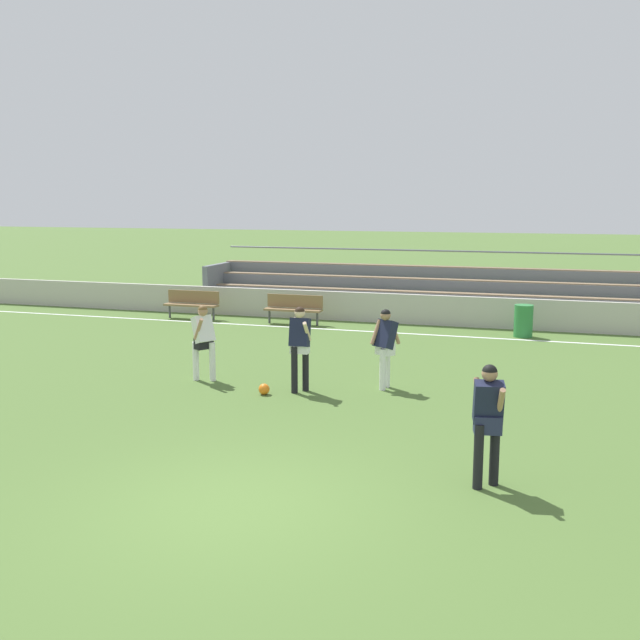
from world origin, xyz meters
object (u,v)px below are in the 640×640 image
at_px(bleacher_stand, 560,293).
at_px(player_dark_trailing_run, 488,415).
at_px(bench_far_left, 192,302).
at_px(player_dark_on_ball, 385,342).
at_px(player_dark_overlapping, 300,341).
at_px(player_white_pressing_high, 203,336).
at_px(soccer_ball, 264,389).
at_px(bench_far_right, 294,307).
at_px(trash_bin, 523,321).

height_order(bleacher_stand, player_dark_trailing_run, bleacher_stand).
height_order(bleacher_stand, bench_far_left, bleacher_stand).
height_order(player_dark_on_ball, player_dark_trailing_run, player_dark_trailing_run).
relative_size(bench_far_left, player_dark_overlapping, 1.05).
bearing_deg(player_dark_overlapping, player_white_pressing_high, 172.68).
xyz_separation_m(bleacher_stand, soccer_ball, (-5.60, -11.39, -0.74)).
bearing_deg(player_dark_overlapping, bench_far_right, 110.37).
bearing_deg(soccer_ball, trash_bin, 59.79).
distance_m(bench_far_left, player_dark_trailing_run, 15.40).
relative_size(trash_bin, player_dark_trailing_run, 0.54).
bearing_deg(bench_far_left, bench_far_right, 0.00).
height_order(bleacher_stand, player_dark_overlapping, bleacher_stand).
bearing_deg(player_white_pressing_high, bench_far_left, 118.95).
xyz_separation_m(bench_far_right, player_dark_trailing_run, (6.78, -11.48, 0.45)).
bearing_deg(bench_far_right, player_white_pressing_high, -85.50).
xyz_separation_m(bench_far_right, bench_far_left, (-3.47, 0.00, 0.00)).
xyz_separation_m(trash_bin, player_dark_overlapping, (-4.00, -7.51, 0.58)).
distance_m(player_dark_overlapping, player_white_pressing_high, 2.27).
bearing_deg(player_white_pressing_high, soccer_ball, -23.05).
bearing_deg(trash_bin, player_dark_on_ball, -109.99).
xyz_separation_m(trash_bin, soccer_ball, (-4.61, -7.92, -0.34)).
distance_m(player_white_pressing_high, player_dark_trailing_run, 7.48).
distance_m(bleacher_stand, player_dark_on_ball, 10.78).
distance_m(trash_bin, player_dark_on_ball, 7.20).
xyz_separation_m(bleacher_stand, trash_bin, (-0.99, -3.47, -0.40)).
xyz_separation_m(player_dark_overlapping, soccer_ball, (-0.61, -0.41, -0.92)).
distance_m(bench_far_right, soccer_ball, 8.32).
bearing_deg(bench_far_right, soccer_ball, -74.54).
relative_size(trash_bin, player_dark_overlapping, 0.53).
xyz_separation_m(player_dark_on_ball, soccer_ball, (-2.16, -1.18, -0.86)).
bearing_deg(player_dark_overlapping, bench_far_left, 129.62).
distance_m(bench_far_left, player_dark_on_ball, 10.41).
distance_m(bleacher_stand, bench_far_right, 8.52).
bearing_deg(soccer_ball, bench_far_left, 125.36).
xyz_separation_m(player_white_pressing_high, player_dark_on_ball, (3.80, 0.48, 0.01)).
bearing_deg(player_white_pressing_high, bench_far_right, 94.50).
relative_size(player_dark_on_ball, soccer_ball, 7.41).
height_order(bleacher_stand, soccer_ball, bleacher_stand).
xyz_separation_m(bleacher_stand, player_white_pressing_high, (-7.24, -10.69, 0.10)).
height_order(player_white_pressing_high, player_dark_trailing_run, player_dark_trailing_run).
relative_size(bleacher_stand, player_dark_trailing_run, 14.38).
relative_size(player_dark_on_ball, player_dark_trailing_run, 0.98).
xyz_separation_m(bench_far_left, trash_bin, (10.30, -0.09, -0.09)).
bearing_deg(player_white_pressing_high, player_dark_overlapping, -7.32).
bearing_deg(player_white_pressing_high, trash_bin, 49.13).
bearing_deg(player_dark_trailing_run, player_dark_on_ball, 117.37).
height_order(bench_far_right, trash_bin, trash_bin).
relative_size(trash_bin, player_dark_on_ball, 0.55).
relative_size(bench_far_right, player_dark_on_ball, 1.10).
height_order(bench_far_left, player_dark_overlapping, player_dark_overlapping).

